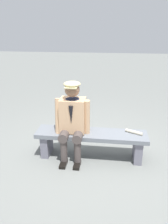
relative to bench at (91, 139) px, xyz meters
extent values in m
plane|color=slate|center=(0.00, 0.00, -0.33)|extent=(30.00, 30.00, 0.00)
cube|color=slate|center=(0.00, 0.00, 0.09)|extent=(1.81, 0.42, 0.07)
cube|color=slate|center=(-0.76, 0.00, -0.14)|extent=(0.12, 0.36, 0.38)
cube|color=slate|center=(0.76, 0.00, -0.14)|extent=(0.12, 0.36, 0.38)
cube|color=tan|center=(0.30, 0.00, 0.41)|extent=(0.40, 0.30, 0.55)
cylinder|color=#1E2338|center=(0.30, 0.00, 0.65)|extent=(0.22, 0.22, 0.06)
cone|color=black|center=(0.30, 0.15, 0.47)|extent=(0.07, 0.07, 0.30)
sphere|color=#8C664C|center=(0.30, 0.02, 0.84)|extent=(0.23, 0.23, 0.23)
ellipsoid|color=tan|center=(0.30, 0.02, 0.92)|extent=(0.26, 0.26, 0.08)
cube|color=tan|center=(0.30, 0.12, 0.90)|extent=(0.18, 0.10, 0.02)
cylinder|color=#4B413F|center=(0.19, 0.12, 0.14)|extent=(0.15, 0.39, 0.15)
cylinder|color=#4B413F|center=(0.19, 0.25, -0.10)|extent=(0.11, 0.11, 0.47)
cube|color=black|center=(0.19, 0.31, -0.31)|extent=(0.10, 0.24, 0.05)
cylinder|color=tan|center=(0.07, 0.04, 0.40)|extent=(0.10, 0.13, 0.58)
cylinder|color=#4B413F|center=(0.41, 0.12, 0.14)|extent=(0.15, 0.39, 0.15)
cylinder|color=#4B413F|center=(0.41, 0.25, -0.10)|extent=(0.11, 0.11, 0.47)
cube|color=black|center=(0.41, 0.31, -0.31)|extent=(0.10, 0.24, 0.05)
cylinder|color=tan|center=(0.53, 0.04, 0.40)|extent=(0.11, 0.18, 0.59)
cylinder|color=beige|center=(-0.68, -0.05, 0.15)|extent=(0.27, 0.17, 0.05)
camera|label=1|loc=(-0.30, 3.27, 1.76)|focal=36.06mm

